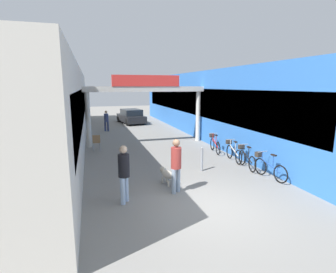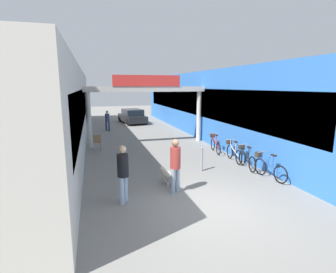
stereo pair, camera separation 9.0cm
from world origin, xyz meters
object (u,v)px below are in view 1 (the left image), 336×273
at_px(bicycle_silver_third, 233,152).
at_px(bicycle_red_farthest, 215,144).
at_px(bollard_post_metal, 202,159).
at_px(cafe_chair_wood_nearer, 96,141).
at_px(pedestrian_carrying_crate, 106,119).
at_px(dog_on_leash, 167,174).
at_px(bicycle_black_second, 246,158).
at_px(pedestrian_companion, 124,170).
at_px(pedestrian_with_dog, 176,162).
at_px(parked_car_black, 131,116).
at_px(bicycle_blue_nearest, 268,167).

height_order(bicycle_silver_third, bicycle_red_farthest, same).
relative_size(bicycle_silver_third, bollard_post_metal, 1.65).
relative_size(bollard_post_metal, cafe_chair_wood_nearer, 1.15).
xyz_separation_m(pedestrian_carrying_crate, dog_on_leash, (1.35, -12.11, -0.55)).
xyz_separation_m(pedestrian_carrying_crate, bicycle_black_second, (5.17, -11.25, -0.48)).
bearing_deg(pedestrian_companion, bicycle_silver_third, 29.57).
bearing_deg(pedestrian_with_dog, pedestrian_companion, -170.77).
bearing_deg(pedestrian_companion, bollard_post_metal, 31.56).
bearing_deg(bicycle_silver_third, bicycle_black_second, -90.81).
height_order(pedestrian_with_dog, pedestrian_companion, pedestrian_with_dog).
bearing_deg(dog_on_leash, pedestrian_with_dog, -85.46).
distance_m(pedestrian_companion, bicycle_red_farthest, 7.30).
relative_size(pedestrian_with_dog, bicycle_red_farthest, 1.08).
bearing_deg(bicycle_black_second, pedestrian_carrying_crate, 114.66).
relative_size(dog_on_leash, bicycle_black_second, 0.49).
distance_m(pedestrian_carrying_crate, bicycle_silver_third, 11.40).
bearing_deg(pedestrian_companion, bicycle_red_farthest, 42.02).
height_order(bicycle_red_farthest, cafe_chair_wood_nearer, bicycle_red_farthest).
xyz_separation_m(cafe_chair_wood_nearer, parked_car_black, (3.44, 10.19, 0.10)).
height_order(bicycle_blue_nearest, cafe_chair_wood_nearer, bicycle_blue_nearest).
height_order(pedestrian_carrying_crate, dog_on_leash, pedestrian_carrying_crate).
xyz_separation_m(pedestrian_companion, bicycle_blue_nearest, (5.56, 0.64, -0.59)).
xyz_separation_m(pedestrian_with_dog, pedestrian_companion, (-1.72, -0.28, -0.02)).
relative_size(dog_on_leash, bicycle_red_farthest, 0.50).
height_order(pedestrian_companion, bicycle_red_farthest, pedestrian_companion).
bearing_deg(bollard_post_metal, cafe_chair_wood_nearer, 130.47).
bearing_deg(bicycle_silver_third, pedestrian_with_dog, -143.03).
bearing_deg(parked_car_black, bicycle_silver_third, -79.18).
xyz_separation_m(bollard_post_metal, cafe_chair_wood_nearer, (-4.08, 4.78, 0.02)).
bearing_deg(bicycle_red_farthest, pedestrian_companion, -137.98).
bearing_deg(bicycle_black_second, pedestrian_with_dog, -155.28).
bearing_deg(pedestrian_carrying_crate, dog_on_leash, -83.64).
xyz_separation_m(dog_on_leash, cafe_chair_wood_nearer, (-2.28, 5.76, 0.17)).
distance_m(pedestrian_carrying_crate, bicycle_black_second, 12.39).
bearing_deg(parked_car_black, dog_on_leash, -94.16).
bearing_deg(cafe_chair_wood_nearer, bicycle_red_farthest, -18.65).
bearing_deg(cafe_chair_wood_nearer, pedestrian_carrying_crate, 81.65).
height_order(pedestrian_carrying_crate, bicycle_silver_third, pedestrian_carrying_crate).
bearing_deg(bicycle_black_second, bicycle_blue_nearest, -86.30).
bearing_deg(bicycle_red_farthest, bicycle_black_second, -88.67).
relative_size(bicycle_red_farthest, bollard_post_metal, 1.64).
xyz_separation_m(bicycle_blue_nearest, cafe_chair_wood_nearer, (-6.19, 6.26, 0.10)).
distance_m(pedestrian_companion, bicycle_black_second, 5.86).
bearing_deg(pedestrian_companion, cafe_chair_wood_nearer, 95.19).
bearing_deg(bicycle_red_farthest, cafe_chair_wood_nearer, 161.35).
height_order(pedestrian_companion, cafe_chair_wood_nearer, pedestrian_companion).
xyz_separation_m(pedestrian_with_dog, bicycle_black_second, (3.75, 1.73, -0.61)).
distance_m(bicycle_silver_third, bollard_post_metal, 2.26).
relative_size(bicycle_silver_third, bicycle_red_farthest, 1.01).
bearing_deg(pedestrian_with_dog, dog_on_leash, 94.54).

